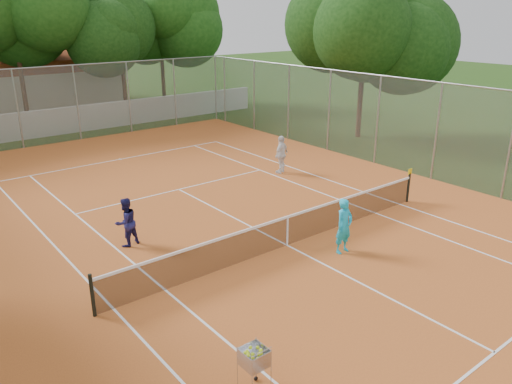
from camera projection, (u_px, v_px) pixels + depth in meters
ground at (287, 246)px, 14.96m from camera, size 120.00×120.00×0.00m
court_pad at (287, 246)px, 14.96m from camera, size 18.00×34.00×0.02m
court_lines at (287, 245)px, 14.95m from camera, size 10.98×23.78×0.01m
tennis_net at (287, 230)px, 14.79m from camera, size 11.88×0.10×0.98m
perimeter_fence at (289, 183)px, 14.28m from camera, size 18.00×34.00×4.00m
boundary_wall at (67, 120)px, 28.70m from camera, size 26.00×0.30×1.50m
tropical_trees at (41, 41)px, 29.47m from camera, size 29.00×19.00×10.00m
player_near at (344, 226)px, 14.28m from camera, size 0.61×0.41×1.63m
player_far_left at (126, 222)px, 14.72m from camera, size 0.84×0.72×1.49m
player_far_right at (281, 154)px, 21.47m from camera, size 1.04×0.71×1.64m
ball_hopper at (254, 368)px, 9.05m from camera, size 0.57×0.57×0.99m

